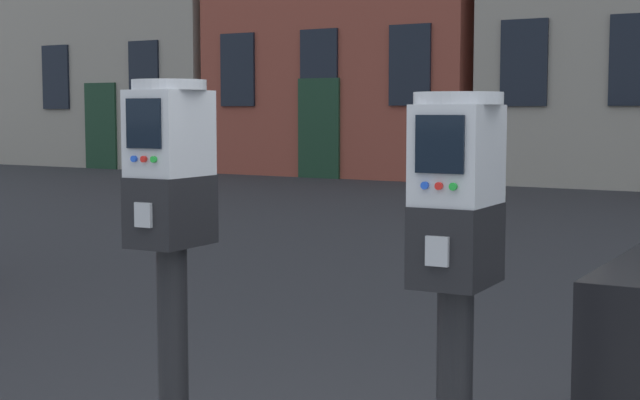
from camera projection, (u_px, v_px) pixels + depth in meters
The scene contains 2 objects.
parking_meter_near_kerb at pixel (171, 225), 2.78m from camera, with size 0.23×0.26×1.36m.
parking_meter_twin_adjacent at pixel (456, 261), 2.31m from camera, with size 0.23×0.26×1.32m.
Camera 1 is at (1.00, -2.26, 1.41)m, focal length 53.26 mm.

